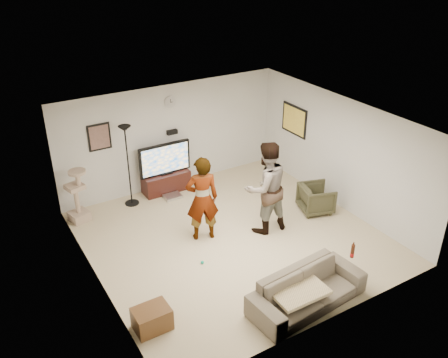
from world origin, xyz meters
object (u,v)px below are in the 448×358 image
cat_tree (76,196)px  beer_bottle (353,251)px  tv (165,159)px  person_right (266,188)px  floor_lamp (128,166)px  person_left (202,199)px  sofa (307,290)px  tv_stand (166,182)px  side_table (152,319)px  armchair (316,198)px

cat_tree → beer_bottle: (3.43, -4.56, 0.13)m
tv → person_right: person_right is taller
floor_lamp → person_left: bearing=-69.9°
cat_tree → sofa: 5.20m
tv_stand → person_right: (1.04, -2.57, 0.74)m
floor_lamp → sofa: (1.26, -4.64, -0.64)m
floor_lamp → side_table: 4.06m
tv_stand → tv: bearing=0.0°
tv → floor_lamp: 0.96m
tv → person_right: bearing=-68.1°
tv_stand → sofa: bearing=-86.1°
person_right → armchair: (1.40, 0.01, -0.66)m
person_left → person_right: size_ratio=0.91×
floor_lamp → beer_bottle: bearing=-64.6°
beer_bottle → armchair: 2.56m
tv_stand → armchair: size_ratio=1.62×
person_left → armchair: 2.72m
tv → floor_lamp: size_ratio=0.67×
tv → armchair: tv is taller
sofa → armchair: size_ratio=2.98×
person_right → cat_tree: bearing=-34.2°
sofa → beer_bottle: size_ratio=8.19×
tv → sofa: 4.84m
tv → armchair: 3.57m
floor_lamp → cat_tree: 1.28m
tv → cat_tree: size_ratio=1.05×
tv → person_left: size_ratio=0.70×
tv_stand → floor_lamp: 1.19m
tv → floor_lamp: floor_lamp is taller
floor_lamp → side_table: bearing=-106.8°
armchair → person_right: bearing=107.6°
cat_tree → tv: bearing=6.3°
cat_tree → person_right: person_right is taller
floor_lamp → cat_tree: (-1.23, -0.09, -0.35)m
cat_tree → armchair: size_ratio=1.73×
armchair → side_table: size_ratio=1.23×
person_right → armchair: 1.55m
floor_lamp → sofa: floor_lamp is taller
floor_lamp → armchair: floor_lamp is taller
tv → armchair: bearing=-46.4°
sofa → beer_bottle: bearing=-4.7°
tv_stand → beer_bottle: beer_bottle is taller
person_right → armchair: bearing=-177.6°
person_right → side_table: size_ratio=3.49×
tv → floor_lamp: (-0.94, -0.15, 0.10)m
tv → side_table: tv is taller
tv_stand → beer_bottle: bearing=-75.2°
floor_lamp → person_right: 3.12m
armchair → side_table: armchair is taller
person_left → side_table: (-1.89, -1.80, -0.70)m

